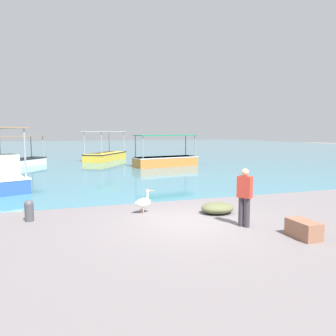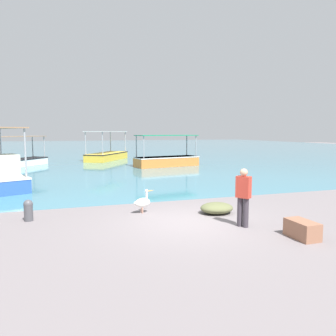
{
  "view_description": "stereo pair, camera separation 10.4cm",
  "coord_description": "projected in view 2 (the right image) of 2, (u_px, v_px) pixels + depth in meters",
  "views": [
    {
      "loc": [
        -3.7,
        -9.02,
        2.73
      ],
      "look_at": [
        0.99,
        5.01,
        1.08
      ],
      "focal_mm": 35.0,
      "sensor_mm": 36.0,
      "label": 1
    },
    {
      "loc": [
        -3.6,
        -9.05,
        2.73
      ],
      "look_at": [
        0.99,
        5.01,
        1.08
      ],
      "focal_mm": 35.0,
      "sensor_mm": 36.0,
      "label": 2
    }
  ],
  "objects": [
    {
      "name": "harbor_water",
      "position": [
        84.0,
        148.0,
        55.32
      ],
      "size": [
        110.0,
        90.0,
        0.0
      ],
      "primitive_type": "cube",
      "color": "teal",
      "rests_on": "ground"
    },
    {
      "name": "pelican",
      "position": [
        143.0,
        202.0,
        10.98
      ],
      "size": [
        0.79,
        0.42,
        0.8
      ],
      "color": "#E0997A",
      "rests_on": "ground"
    },
    {
      "name": "ground",
      "position": [
        188.0,
        222.0,
        9.96
      ],
      "size": [
        120.0,
        120.0,
        0.0
      ],
      "primitive_type": "plane",
      "color": "slate"
    },
    {
      "name": "fishing_boat_near_right",
      "position": [
        1.0,
        175.0,
        15.6
      ],
      "size": [
        3.17,
        4.87,
        2.93
      ],
      "color": "#2E57AD",
      "rests_on": "harbor_water"
    },
    {
      "name": "cargo_crate",
      "position": [
        302.0,
        230.0,
        8.4
      ],
      "size": [
        0.5,
        0.89,
        0.46
      ],
      "primitive_type": "cube",
      "rotation": [
        0.0,
        0.0,
        1.58
      ],
      "color": "#916047",
      "rests_on": "ground"
    },
    {
      "name": "mooring_bollard",
      "position": [
        28.0,
        210.0,
        10.02
      ],
      "size": [
        0.28,
        0.28,
        0.66
      ],
      "color": "#47474C",
      "rests_on": "ground"
    },
    {
      "name": "fishing_boat_far_right",
      "position": [
        18.0,
        160.0,
        25.61
      ],
      "size": [
        4.29,
        5.26,
        2.37
      ],
      "color": "white",
      "rests_on": "harbor_water"
    },
    {
      "name": "fishing_boat_near_left",
      "position": [
        107.0,
        155.0,
        31.5
      ],
      "size": [
        4.78,
        5.99,
        2.76
      ],
      "color": "gold",
      "rests_on": "harbor_water"
    },
    {
      "name": "fisherman_standing",
      "position": [
        243.0,
        196.0,
        9.35
      ],
      "size": [
        0.4,
        0.45,
        1.69
      ],
      "color": "#3A343C",
      "rests_on": "ground"
    },
    {
      "name": "fishing_boat_far_left",
      "position": [
        167.0,
        159.0,
        25.86
      ],
      "size": [
        5.35,
        2.6,
        2.46
      ],
      "color": "orange",
      "rests_on": "harbor_water"
    },
    {
      "name": "net_pile",
      "position": [
        217.0,
        208.0,
        10.97
      ],
      "size": [
        1.11,
        0.95,
        0.36
      ],
      "primitive_type": "ellipsoid",
      "color": "#5F633E",
      "rests_on": "ground"
    }
  ]
}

